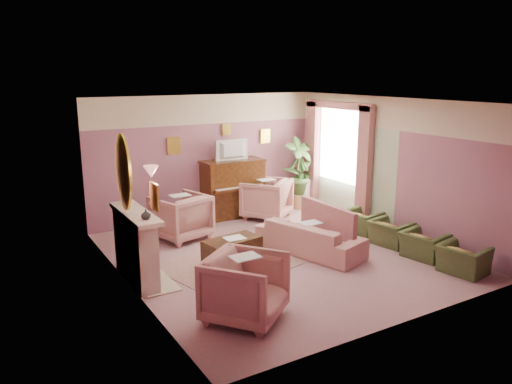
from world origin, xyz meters
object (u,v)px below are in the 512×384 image
olive_chair_c (391,229)px  side_table (300,192)px  television (233,149)px  olive_chair_b (424,241)px  piano (233,189)px  sofa (310,232)px  floral_armchair_right (266,196)px  floral_armchair_left (181,214)px  floral_armchair_front (245,284)px  coffee_table (232,251)px  olive_chair_a (463,255)px  olive_chair_d (362,219)px

olive_chair_c → side_table: side_table is taller
television → olive_chair_b: 4.62m
piano → olive_chair_c: 3.75m
sofa → side_table: sofa is taller
sofa → side_table: size_ratio=2.92×
floral_armchair_right → floral_armchair_left: bearing=-170.7°
piano → floral_armchair_right: piano is taller
sofa → floral_armchair_left: (-1.74, 2.00, 0.09)m
sofa → olive_chair_b: bearing=-38.0°
floral_armchair_front → sofa: bearing=35.2°
sofa → floral_armchair_front: (-2.29, -1.61, 0.09)m
piano → television: television is taller
piano → coffee_table: (-1.41, -2.59, -0.43)m
piano → olive_chair_c: piano is taller
olive_chair_c → floral_armchair_front: bearing=-163.3°
coffee_table → olive_chair_b: bearing=-26.7°
television → side_table: bearing=-0.2°
floral_armchair_right → olive_chair_c: (1.09, -2.81, -0.18)m
television → olive_chair_a: 5.36m
olive_chair_a → floral_armchair_front: bearing=173.2°
olive_chair_c → television: bearing=117.2°
television → olive_chair_c: size_ratio=1.07×
television → sofa: 3.08m
television → piano: bearing=90.0°
olive_chair_c → olive_chair_d: bearing=90.0°
sofa → olive_chair_b: sofa is taller
floral_armchair_right → piano: bearing=139.0°
television → side_table: 2.25m
floral_armchair_left → floral_armchair_front: (-0.55, -3.62, 0.00)m
olive_chair_b → olive_chair_d: 1.64m
piano → coffee_table: bearing=-118.5°
olive_chair_d → piano: bearing=123.9°
floral_armchair_front → olive_chair_b: (3.91, 0.35, -0.18)m
floral_armchair_right → olive_chair_a: (1.09, -4.45, -0.18)m
sofa → floral_armchair_front: floral_armchair_front is taller
coffee_table → floral_armchair_right: size_ratio=0.99×
television → floral_armchair_front: 5.09m
floral_armchair_left → olive_chair_d: bearing=-25.9°
floral_armchair_right → olive_chair_d: floral_armchair_right is taller
floral_armchair_right → olive_chair_d: (1.09, -1.99, -0.18)m
television → olive_chair_c: (1.69, -3.28, -1.28)m
floral_armchair_left → olive_chair_b: size_ratio=1.36×
piano → sofa: bearing=-88.6°
olive_chair_d → sofa: bearing=-166.8°
coffee_table → olive_chair_a: 3.90m
sofa → floral_armchair_left: floral_armchair_left is taller
piano → olive_chair_b: piano is taller
floral_armchair_left → floral_armchair_front: bearing=-98.7°
television → floral_armchair_right: bearing=-38.1°
side_table → olive_chair_a: bearing=-92.1°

